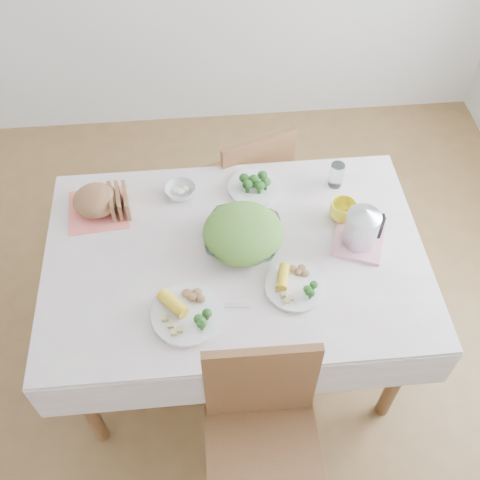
{
  "coord_description": "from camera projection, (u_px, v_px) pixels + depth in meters",
  "views": [
    {
      "loc": [
        -0.1,
        -1.34,
        2.52
      ],
      "look_at": [
        0.02,
        0.02,
        0.82
      ],
      "focal_mm": 42.0,
      "sensor_mm": 36.0,
      "label": 1
    }
  ],
  "objects": [
    {
      "name": "fork_right",
      "position": [
        286.0,
        291.0,
        2.1
      ],
      "size": [
        0.04,
        0.2,
        0.0
      ],
      "primitive_type": "cube",
      "rotation": [
        0.0,
        0.0,
        -0.11
      ],
      "color": "silver",
      "rests_on": "tablecloth"
    },
    {
      "name": "napkin",
      "position": [
        98.0,
        210.0,
        2.35
      ],
      "size": [
        0.27,
        0.27,
        0.0
      ],
      "primitive_type": "cube",
      "rotation": [
        0.0,
        0.0,
        0.09
      ],
      "color": "#FF7166",
      "rests_on": "tablecloth"
    },
    {
      "name": "tablecloth",
      "position": [
        235.0,
        254.0,
        2.21
      ],
      "size": [
        1.5,
        1.0,
        0.01
      ],
      "primitive_type": "cube",
      "color": "silver",
      "rests_on": "dining_table"
    },
    {
      "name": "dining_table",
      "position": [
        236.0,
        306.0,
        2.51
      ],
      "size": [
        1.4,
        0.9,
        0.75
      ],
      "primitive_type": "cube",
      "color": "brown",
      "rests_on": "floor"
    },
    {
      "name": "dinner_plate_left",
      "position": [
        188.0,
        315.0,
        2.02
      ],
      "size": [
        0.34,
        0.34,
        0.02
      ],
      "primitive_type": "cylinder",
      "rotation": [
        0.0,
        0.0,
        0.37
      ],
      "color": "white",
      "rests_on": "tablecloth"
    },
    {
      "name": "fruit_bowl",
      "position": [
        181.0,
        191.0,
        2.39
      ],
      "size": [
        0.16,
        0.16,
        0.04
      ],
      "primitive_type": "imported",
      "rotation": [
        0.0,
        0.0,
        0.2
      ],
      "color": "white",
      "rests_on": "tablecloth"
    },
    {
      "name": "glass_tumbler",
      "position": [
        337.0,
        174.0,
        2.4
      ],
      "size": [
        0.07,
        0.07,
        0.12
      ],
      "primitive_type": "cylinder",
      "rotation": [
        0.0,
        0.0,
        -0.11
      ],
      "color": "white",
      "rests_on": "tablecloth"
    },
    {
      "name": "fork_left",
      "position": [
        210.0,
        307.0,
        2.05
      ],
      "size": [
        0.08,
        0.16,
        0.0
      ],
      "primitive_type": "cube",
      "rotation": [
        0.0,
        0.0,
        0.35
      ],
      "color": "silver",
      "rests_on": "tablecloth"
    },
    {
      "name": "salad_bowl",
      "position": [
        243.0,
        237.0,
        2.21
      ],
      "size": [
        0.36,
        0.36,
        0.07
      ],
      "primitive_type": "imported",
      "rotation": [
        0.0,
        0.0,
        -0.23
      ],
      "color": "white",
      "rests_on": "tablecloth"
    },
    {
      "name": "chair_near",
      "position": [
        264.0,
        458.0,
        2.01
      ],
      "size": [
        0.42,
        0.42,
        0.92
      ],
      "primitive_type": "cube",
      "rotation": [
        0.0,
        0.0,
        -0.01
      ],
      "color": "brown",
      "rests_on": "floor"
    },
    {
      "name": "bread_loaf",
      "position": [
        96.0,
        201.0,
        2.31
      ],
      "size": [
        0.22,
        0.21,
        0.11
      ],
      "primitive_type": "ellipsoid",
      "rotation": [
        0.0,
        0.0,
        0.21
      ],
      "color": "brown",
      "rests_on": "napkin"
    },
    {
      "name": "knife",
      "position": [
        225.0,
        305.0,
        2.06
      ],
      "size": [
        0.19,
        0.04,
        0.0
      ],
      "primitive_type": "cube",
      "rotation": [
        0.0,
        0.0,
        1.49
      ],
      "color": "silver",
      "rests_on": "tablecloth"
    },
    {
      "name": "dinner_plate_right",
      "position": [
        295.0,
        286.0,
        2.1
      ],
      "size": [
        0.32,
        0.32,
        0.02
      ],
      "primitive_type": "cylinder",
      "rotation": [
        0.0,
        0.0,
        -0.61
      ],
      "color": "white",
      "rests_on": "tablecloth"
    },
    {
      "name": "yellow_mug",
      "position": [
        343.0,
        211.0,
        2.29
      ],
      "size": [
        0.11,
        0.11,
        0.09
      ],
      "primitive_type": "imported",
      "rotation": [
        0.0,
        0.0,
        -0.02
      ],
      "color": "yellow",
      "rests_on": "tablecloth"
    },
    {
      "name": "electric_kettle",
      "position": [
        363.0,
        223.0,
        2.15
      ],
      "size": [
        0.14,
        0.14,
        0.18
      ],
      "primitive_type": "cylinder",
      "rotation": [
        0.0,
        0.0,
        0.07
      ],
      "color": "#B2B5BA",
      "rests_on": "pink_tray"
    },
    {
      "name": "broccoli_plate",
      "position": [
        254.0,
        188.0,
        2.42
      ],
      "size": [
        0.27,
        0.27,
        0.02
      ],
      "primitive_type": "cylinder",
      "rotation": [
        0.0,
        0.0,
        -0.25
      ],
      "color": "beige",
      "rests_on": "tablecloth"
    },
    {
      "name": "chair_far",
      "position": [
        242.0,
        177.0,
        2.89
      ],
      "size": [
        0.5,
        0.5,
        0.86
      ],
      "primitive_type": "cube",
      "rotation": [
        0.0,
        0.0,
        3.49
      ],
      "color": "brown",
      "rests_on": "floor"
    },
    {
      "name": "pink_tray",
      "position": [
        358.0,
        241.0,
        2.24
      ],
      "size": [
        0.25,
        0.25,
        0.02
      ],
      "primitive_type": "cube",
      "rotation": [
        0.0,
        0.0,
        -0.37
      ],
      "color": "pink",
      "rests_on": "tablecloth"
    },
    {
      "name": "floor",
      "position": [
        236.0,
        346.0,
        2.8
      ],
      "size": [
        3.6,
        3.6,
        0.0
      ],
      "primitive_type": "plane",
      "color": "olive",
      "rests_on": "ground"
    }
  ]
}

